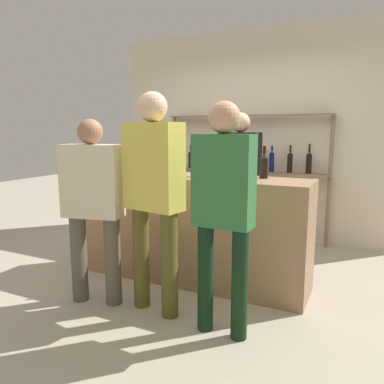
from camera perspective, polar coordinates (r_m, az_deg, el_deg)
The scene contains 14 objects.
ground_plane at distance 3.87m, azimuth 0.00°, elevation -13.13°, with size 16.00×16.00×0.00m, color #B2A893.
bar_counter at distance 3.70m, azimuth 0.00°, elevation -5.62°, with size 2.26×0.54×1.05m, color #997551.
back_wall at distance 5.32m, azimuth 8.85°, elevation 8.45°, with size 3.86×0.12×2.80m, color beige.
back_shelf at distance 5.16m, azimuth 8.19°, elevation 5.30°, with size 2.24×0.18×1.68m.
counter_bottle_0 at distance 3.58m, azimuth -2.43°, elevation 4.37°, with size 0.07×0.07×0.31m.
counter_bottle_1 at distance 3.52m, azimuth 1.22°, elevation 4.71°, with size 0.09×0.09×0.37m.
counter_bottle_2 at distance 3.47m, azimuth 10.90°, elevation 4.00°, with size 0.08×0.08×0.31m.
wine_glass at distance 3.19m, azimuth 9.13°, elevation 3.34°, with size 0.07×0.07×0.14m.
ice_bucket at distance 3.84m, azimuth -6.54°, elevation 4.52°, with size 0.23×0.23×0.22m.
cork_jar at distance 3.47m, azimuth 7.16°, elevation 3.33°, with size 0.14×0.14×0.14m.
customer_right at distance 2.61m, azimuth 4.78°, elevation -1.41°, with size 0.42×0.22×1.68m.
customer_left at distance 3.24m, azimuth -14.83°, elevation -1.16°, with size 0.53×0.32×1.57m.
customer_center at distance 2.96m, azimuth -5.86°, elevation 0.75°, with size 0.51×0.29×1.77m.
server_behind_counter at distance 4.34m, azimuth 7.22°, elevation 2.72°, with size 0.47×0.24×1.68m.
Camera 1 is at (1.54, -3.22, 1.49)m, focal length 35.00 mm.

